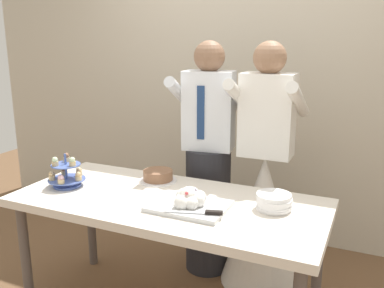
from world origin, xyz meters
TOP-DOWN VIEW (x-y plane):
  - rear_wall at (0.00, 1.38)m, footprint 5.20×0.10m
  - dessert_table at (0.00, 0.00)m, footprint 1.80×0.80m
  - cupcake_stand at (-0.67, -0.07)m, footprint 0.23×0.23m
  - main_cake_tray at (0.17, -0.07)m, footprint 0.43×0.31m
  - plate_stack at (0.59, 0.10)m, footprint 0.20×0.20m
  - round_cake at (-0.20, 0.24)m, footprint 0.24×0.24m
  - person_groom at (-0.01, 0.63)m, footprint 0.52×0.55m
  - person_bride at (0.40, 0.62)m, footprint 0.56×0.56m

SIDE VIEW (x-z plane):
  - person_bride at x=0.40m, z-range -0.25..1.41m
  - dessert_table at x=0.00m, z-range 0.31..1.09m
  - person_groom at x=-0.01m, z-range -0.08..1.58m
  - round_cake at x=-0.20m, z-range 0.77..0.85m
  - main_cake_tray at x=0.17m, z-range 0.75..0.88m
  - plate_stack at x=0.59m, z-range 0.78..0.86m
  - cupcake_stand at x=-0.67m, z-range 0.75..0.96m
  - rear_wall at x=0.00m, z-range 0.00..2.90m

